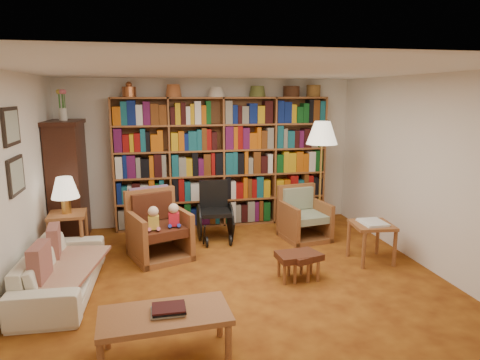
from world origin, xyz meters
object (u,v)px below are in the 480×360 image
object	(u,v)px
sofa	(61,270)
footstool_a	(304,258)
armchair_leather	(159,229)
floor_lamp	(322,138)
wheelchair	(215,213)
side_table_papers	(372,229)
side_table_lamp	(68,224)
coffee_table	(165,318)
footstool_b	(294,258)
armchair_sage	(303,218)

from	to	relation	value
sofa	footstool_a	bearing A→B (deg)	-92.12
armchair_leather	floor_lamp	size ratio (longest dim) A/B	0.54
armchair_leather	wheelchair	bearing A→B (deg)	31.93
wheelchair	side_table_papers	size ratio (longest dim) A/B	1.61
side_table_lamp	wheelchair	bearing A→B (deg)	11.40
coffee_table	wheelchair	bearing A→B (deg)	73.77
armchair_leather	coffee_table	size ratio (longest dim) A/B	0.87
coffee_table	floor_lamp	bearing A→B (deg)	48.09
side_table_lamp	floor_lamp	world-z (taller)	floor_lamp
coffee_table	footstool_a	bearing A→B (deg)	36.84
sofa	footstool_b	world-z (taller)	sofa
floor_lamp	footstool_a	world-z (taller)	floor_lamp
side_table_papers	coffee_table	distance (m)	3.26
floor_lamp	footstool_a	xyz separation A→B (m)	(-0.82, -1.54, -1.31)
floor_lamp	armchair_sage	bearing A→B (deg)	-170.81
side_table_lamp	wheelchair	size ratio (longest dim) A/B	0.71
side_table_lamp	coffee_table	distance (m)	2.85
side_table_papers	floor_lamp	bearing A→B (deg)	103.14
armchair_sage	footstool_a	distance (m)	1.58
floor_lamp	wheelchair	bearing A→B (deg)	174.25
sofa	coffee_table	distance (m)	1.88
armchair_sage	footstool_a	world-z (taller)	armchair_sage
wheelchair	side_table_lamp	bearing A→B (deg)	-168.60
armchair_leather	coffee_table	bearing A→B (deg)	-90.10
sofa	wheelchair	world-z (taller)	wheelchair
armchair_leather	footstool_a	xyz separation A→B (m)	(1.72, -1.17, -0.11)
sofa	coffee_table	xyz separation A→B (m)	(1.12, -1.51, 0.11)
floor_lamp	coffee_table	world-z (taller)	floor_lamp
floor_lamp	armchair_leather	bearing A→B (deg)	-171.63
coffee_table	footstool_b	bearing A→B (deg)	39.01
footstool_a	coffee_table	size ratio (longest dim) A/B	0.42
floor_lamp	coffee_table	distance (m)	3.99
side_table_papers	footstool_b	xyz separation A→B (m)	(-1.22, -0.35, -0.18)
armchair_leather	wheelchair	xyz separation A→B (m)	(0.87, 0.54, 0.03)
wheelchair	floor_lamp	bearing A→B (deg)	-5.75
armchair_leather	footstool_b	size ratio (longest dim) A/B	2.37
footstool_a	footstool_b	bearing A→B (deg)	179.79
side_table_lamp	footstool_a	xyz separation A→B (m)	(2.95, -1.28, -0.23)
sofa	coffee_table	bearing A→B (deg)	-141.02
armchair_leather	armchair_sage	xyz separation A→B (m)	(2.25, 0.33, -0.07)
coffee_table	armchair_sage	bearing A→B (deg)	51.03
armchair_leather	footstool_b	world-z (taller)	armchair_leather
footstool_a	footstool_b	world-z (taller)	footstool_b
armchair_sage	footstool_b	world-z (taller)	armchair_sage
armchair_sage	side_table_lamp	bearing A→B (deg)	-176.57
sofa	armchair_leather	size ratio (longest dim) A/B	1.81
wheelchair	armchair_sage	bearing A→B (deg)	-8.86
sofa	armchair_sage	bearing A→B (deg)	-67.05
side_table_lamp	floor_lamp	distance (m)	3.92
footstool_b	coffee_table	distance (m)	2.05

